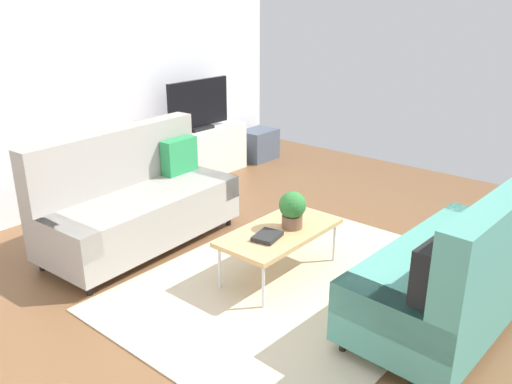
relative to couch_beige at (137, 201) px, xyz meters
name	(u,v)px	position (x,y,z in m)	size (l,w,h in m)	color
ground_plane	(266,282)	(0.20, -1.42, -0.44)	(7.68, 7.68, 0.00)	brown
wall_far	(64,77)	(0.20, 1.38, 1.01)	(6.40, 0.12, 2.90)	silver
area_rug	(295,284)	(0.34, -1.62, -0.44)	(2.90, 2.20, 0.01)	beige
couch_beige	(137,201)	(0.00, 0.00, 0.00)	(1.94, 0.94, 1.10)	gray
couch_green	(462,269)	(0.67, -2.84, 0.00)	(1.93, 0.92, 1.10)	teal
coffee_table	(280,233)	(0.39, -1.42, -0.05)	(1.10, 0.56, 0.42)	tan
tv_console	(199,153)	(1.82, 1.04, -0.12)	(1.40, 0.44, 0.64)	silver
tv	(199,106)	(1.82, 1.02, 0.51)	(1.00, 0.20, 0.64)	black
storage_trunk	(258,145)	(2.92, 0.94, -0.22)	(0.52, 0.40, 0.44)	#4C5666
potted_plant	(292,209)	(0.50, -1.46, 0.15)	(0.23, 0.23, 0.32)	brown
table_book_0	(267,236)	(0.20, -1.44, 0.00)	(0.24, 0.18, 0.04)	#262626
vase_0	(161,129)	(1.24, 1.09, 0.29)	(0.13, 0.13, 0.19)	#B24C4C
vase_1	(173,128)	(1.43, 1.09, 0.28)	(0.13, 0.13, 0.15)	#B24C4C
bottle_0	(189,126)	(1.62, 1.00, 0.28)	(0.04, 0.04, 0.17)	#262626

